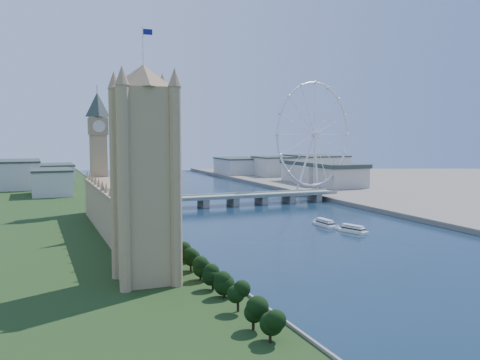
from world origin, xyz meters
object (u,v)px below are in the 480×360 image
london_eye (314,135)px  tour_boat_near (325,226)px  tour_boat_far (353,232)px  victoria_tower (145,167)px

london_eye → tour_boat_near: bearing=-117.2°
tour_boat_far → victoria_tower: bearing=-171.1°
london_eye → tour_boat_near: 223.73m
london_eye → tour_boat_far: london_eye is taller
london_eye → victoria_tower: bearing=-130.4°
victoria_tower → tour_boat_far: bearing=26.6°
victoria_tower → tour_boat_near: victoria_tower is taller
london_eye → tour_boat_far: 246.47m
victoria_tower → london_eye: (254.98, 300.08, 13.03)m
victoria_tower → tour_boat_near: bearing=35.1°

